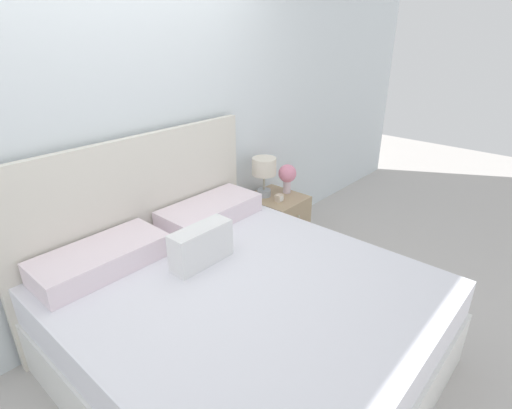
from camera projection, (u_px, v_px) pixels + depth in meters
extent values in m
plane|color=#BCB7B2|center=(150.00, 297.00, 3.10)|extent=(12.00, 12.00, 0.00)
cube|color=white|center=(123.00, 131.00, 2.61)|extent=(8.00, 0.06, 2.60)
cube|color=white|center=(245.00, 341.00, 2.42)|extent=(1.83, 2.00, 0.36)
cube|color=white|center=(244.00, 301.00, 2.30)|extent=(1.80, 1.96, 0.24)
cube|color=silver|center=(143.00, 225.00, 2.82)|extent=(1.87, 0.05, 1.28)
cube|color=white|center=(101.00, 258.00, 2.38)|extent=(0.77, 0.36, 0.14)
cube|color=white|center=(210.00, 211.00, 2.98)|extent=(0.77, 0.36, 0.14)
cube|color=white|center=(201.00, 245.00, 2.42)|extent=(0.40, 0.14, 0.24)
cube|color=tan|center=(276.00, 223.00, 3.68)|extent=(0.43, 0.47, 0.53)
sphere|color=#B2AD93|center=(299.00, 216.00, 3.47)|extent=(0.02, 0.02, 0.02)
cylinder|color=#A8B2BC|center=(264.00, 193.00, 3.58)|extent=(0.12, 0.12, 0.06)
cylinder|color=#B7B29E|center=(264.00, 182.00, 3.54)|extent=(0.02, 0.02, 0.14)
cylinder|color=silver|center=(264.00, 166.00, 3.48)|extent=(0.21, 0.21, 0.15)
cylinder|color=silver|center=(287.00, 186.00, 3.64)|extent=(0.07, 0.07, 0.13)
sphere|color=pink|center=(287.00, 173.00, 3.59)|extent=(0.16, 0.16, 0.16)
sphere|color=#609356|center=(290.00, 176.00, 3.63)|extent=(0.07, 0.07, 0.07)
cube|color=beige|center=(279.00, 198.00, 3.47)|extent=(0.06, 0.05, 0.06)
cylinder|color=white|center=(282.00, 199.00, 3.45)|extent=(0.05, 0.00, 0.05)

